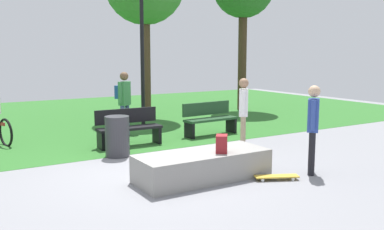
{
  "coord_description": "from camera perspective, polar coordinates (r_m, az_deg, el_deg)",
  "views": [
    {
      "loc": [
        -3.59,
        -7.17,
        2.3
      ],
      "look_at": [
        0.52,
        -0.41,
        1.14
      ],
      "focal_mm": 40.17,
      "sensor_mm": 36.0,
      "label": 1
    }
  ],
  "objects": [
    {
      "name": "park_bench_by_oak",
      "position": [
        11.98,
        2.34,
        -0.39
      ],
      "size": [
        1.63,
        0.58,
        0.91
      ],
      "color": "#1E4223",
      "rests_on": "ground_plane"
    },
    {
      "name": "grass_lawn",
      "position": [
        15.59,
        -17.61,
        -0.51
      ],
      "size": [
        26.6,
        12.36,
        0.01
      ],
      "primitive_type": "cube",
      "color": "#2D6B28",
      "rests_on": "ground_plane"
    },
    {
      "name": "skateboard_spare",
      "position": [
        8.48,
        6.01,
        -6.97
      ],
      "size": [
        0.21,
        0.8,
        0.08
      ],
      "color": "black",
      "rests_on": "ground_plane"
    },
    {
      "name": "lamp_post",
      "position": [
        13.37,
        -6.64,
        9.29
      ],
      "size": [
        0.28,
        0.28,
        4.16
      ],
      "color": "black",
      "rests_on": "ground_plane"
    },
    {
      "name": "pedestrian_with_backpack",
      "position": [
        11.89,
        -9.04,
        2.3
      ],
      "size": [
        0.43,
        0.44,
        1.77
      ],
      "color": "#3F5184",
      "rests_on": "ground_plane"
    },
    {
      "name": "skateboard_by_ledge",
      "position": [
        8.01,
        11.16,
        -8.01
      ],
      "size": [
        0.81,
        0.52,
        0.08
      ],
      "color": "gold",
      "rests_on": "ground_plane"
    },
    {
      "name": "concrete_ledge",
      "position": [
        7.86,
        1.45,
        -6.75
      ],
      "size": [
        2.47,
        0.95,
        0.5
      ],
      "primitive_type": "cube",
      "color": "gray",
      "rests_on": "ground_plane"
    },
    {
      "name": "skater_watching",
      "position": [
        10.01,
        6.84,
        0.83
      ],
      "size": [
        0.35,
        0.38,
        1.71
      ],
      "color": "tan",
      "rests_on": "ground_plane"
    },
    {
      "name": "trash_bin",
      "position": [
        9.66,
        -9.88,
        -2.81
      ],
      "size": [
        0.54,
        0.54,
        0.9
      ],
      "primitive_type": "cylinder",
      "color": "#333338",
      "rests_on": "ground_plane"
    },
    {
      "name": "ground_plane",
      "position": [
        8.34,
        -4.55,
        -7.67
      ],
      "size": [
        28.0,
        28.0,
        0.0
      ],
      "primitive_type": "plane",
      "color": "gray"
    },
    {
      "name": "park_bench_near_path",
      "position": [
        10.7,
        -8.43,
        -1.52
      ],
      "size": [
        1.61,
        0.5,
        0.91
      ],
      "color": "black",
      "rests_on": "ground_plane"
    },
    {
      "name": "skater_performing_trick",
      "position": [
        8.36,
        15.77,
        -0.99
      ],
      "size": [
        0.37,
        0.36,
        1.69
      ],
      "color": "black",
      "rests_on": "ground_plane"
    },
    {
      "name": "backpack_on_ledge",
      "position": [
        7.77,
        3.95,
        -3.84
      ],
      "size": [
        0.33,
        0.34,
        0.32
      ],
      "primitive_type": "cube",
      "rotation": [
        0.0,
        0.0,
        0.92
      ],
      "color": "maroon",
      "rests_on": "concrete_ledge"
    }
  ]
}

